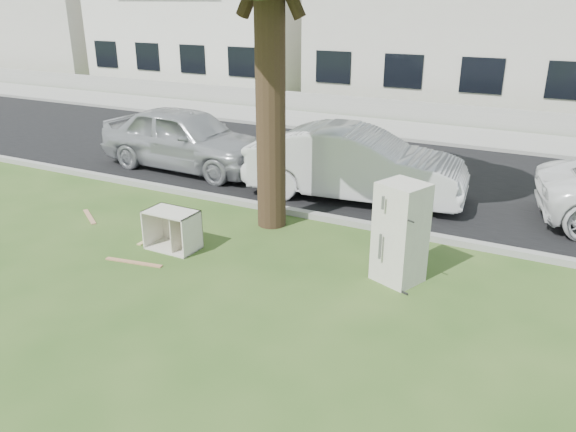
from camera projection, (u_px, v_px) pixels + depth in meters
The scene contains 16 objects.
ground at pixel (240, 265), 9.15m from camera, with size 120.00×120.00×0.00m, color #2E4E1C.
road at pixel (366, 171), 14.12m from camera, with size 120.00×7.00×0.01m, color black.
kerb_near at pixel (305, 217), 11.18m from camera, with size 120.00×0.18×0.12m, color gray.
kerb_far at pixel (406, 141), 17.06m from camera, with size 120.00×0.18×0.12m, color gray.
sidewalk at pixel (419, 132), 18.26m from camera, with size 120.00×2.80×0.01m, color gray.
low_wall at pixel (432, 113), 19.46m from camera, with size 120.00×0.15×0.70m, color gray.
townhouse_left at pixel (218, 10), 27.50m from camera, with size 10.20×8.16×7.04m.
townhouse_center at pixel (470, 7), 22.29m from camera, with size 11.22×8.16×7.44m.
filler_left at pixel (31, 14), 34.01m from camera, with size 16.00×9.00×6.40m, color beige.
fridge at pixel (400, 233), 8.40m from camera, with size 0.64×0.60×1.56m, color beige.
cabinet at pixel (172, 230), 9.65m from camera, with size 0.88×0.55×0.69m, color silver.
plank_a at pixel (134, 262), 9.22m from camera, with size 1.03×0.08×0.02m, color #B27B56.
plank_b at pixel (90, 217), 11.15m from camera, with size 0.88×0.09×0.02m, color tan.
plank_c at pixel (153, 237), 10.20m from camera, with size 0.76×0.09×0.02m, color tan.
car_center at pixel (355, 164), 11.97m from camera, with size 1.63×4.66×1.54m, color silver.
car_left at pixel (186, 138), 14.08m from camera, with size 1.85×4.59×1.56m, color #9B9DA1.
Camera 1 is at (4.47, -6.96, 4.06)m, focal length 35.00 mm.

